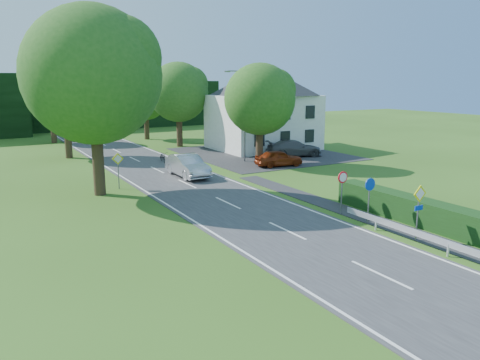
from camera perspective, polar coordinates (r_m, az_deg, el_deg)
road at (r=29.39m, az=-3.36°, el=-1.97°), size 7.00×80.00×0.04m
parking_pad at (r=46.31m, az=2.73°, el=3.22°), size 14.00×16.00×0.04m
line_edge_left at (r=28.13m, az=-9.29°, el=-2.70°), size 0.12×80.00×0.01m
line_edge_right at (r=30.92m, az=2.03°, el=-1.20°), size 0.12×80.00×0.01m
line_centre at (r=29.38m, az=-3.36°, el=-1.92°), size 0.12×80.00×0.01m
tree_main at (r=30.31m, az=-17.33°, el=9.04°), size 9.40×9.40×11.64m
tree_left_far at (r=46.26m, az=-20.46°, el=7.80°), size 7.00×7.00×8.58m
tree_right_far at (r=51.51m, az=-7.47°, el=9.09°), size 7.40×7.40×9.09m
tree_left_back at (r=58.19m, az=-21.99°, el=8.16°), size 6.60×6.60×8.07m
tree_right_back at (r=58.69m, az=-11.40°, el=8.57°), size 6.20×6.20×7.56m
tree_right_mid at (r=39.77m, az=2.42°, el=7.96°), size 7.00×7.00×8.58m
treeline_right at (r=74.55m, az=-13.91°, el=8.94°), size 30.00×5.00×7.00m
house_white at (r=49.44m, az=2.87°, el=8.90°), size 10.60×8.40×8.60m
streetlight at (r=41.23m, az=0.40°, el=8.36°), size 2.03×0.18×8.00m
sign_priority_right at (r=22.36m, az=20.98°, el=-2.58°), size 0.78×0.09×2.59m
sign_roundabout at (r=24.32m, az=15.51°, el=-1.37°), size 0.64×0.08×2.37m
sign_speed_limit at (r=25.69m, az=12.38°, el=-0.28°), size 0.64×0.11×2.37m
sign_priority_left at (r=32.05m, az=-14.65°, el=1.94°), size 0.78×0.09×2.44m
moving_car at (r=35.25m, az=-6.41°, el=1.75°), size 1.76×5.02×1.65m
motorcycle at (r=42.05m, az=-9.36°, el=2.81°), size 0.74×1.74×0.89m
parked_car_red at (r=39.48m, az=4.74°, el=2.69°), size 4.24×2.30×1.37m
parked_car_silver_a at (r=47.01m, az=2.05°, el=4.31°), size 4.82×3.36×1.51m
parked_car_grey at (r=44.84m, az=6.64°, el=3.88°), size 5.68×3.61×1.53m
parked_car_silver_b at (r=49.00m, az=5.61°, el=4.48°), size 4.83×2.30×1.33m
parasol at (r=47.64m, az=1.04°, el=4.77°), size 2.61×2.65×2.08m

